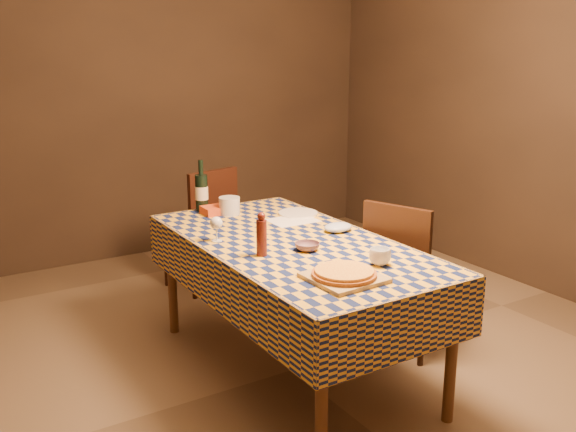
{
  "coord_description": "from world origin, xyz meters",
  "views": [
    {
      "loc": [
        -1.76,
        -2.79,
        1.81
      ],
      "look_at": [
        0.0,
        0.05,
        0.9
      ],
      "focal_mm": 40.0,
      "sensor_mm": 36.0,
      "label": 1
    }
  ],
  "objects_px": {
    "pizza": "(344,273)",
    "chair_far": "(205,222)",
    "white_plate": "(298,213)",
    "cutting_board": "(344,278)",
    "chair_right": "(404,269)",
    "dining_table": "(293,255)",
    "wine_bottle": "(202,192)",
    "bowl": "(307,247)"
  },
  "relations": [
    {
      "from": "white_plate",
      "to": "pizza",
      "type": "bearing_deg",
      "value": -112.35
    },
    {
      "from": "chair_far",
      "to": "chair_right",
      "type": "relative_size",
      "value": 1.0
    },
    {
      "from": "chair_far",
      "to": "pizza",
      "type": "bearing_deg",
      "value": -96.49
    },
    {
      "from": "cutting_board",
      "to": "chair_far",
      "type": "distance_m",
      "value": 2.05
    },
    {
      "from": "wine_bottle",
      "to": "chair_right",
      "type": "distance_m",
      "value": 1.35
    },
    {
      "from": "dining_table",
      "to": "cutting_board",
      "type": "xyz_separation_m",
      "value": [
        -0.11,
        -0.61,
        0.09
      ]
    },
    {
      "from": "white_plate",
      "to": "dining_table",
      "type": "bearing_deg",
      "value": -125.47
    },
    {
      "from": "cutting_board",
      "to": "bowl",
      "type": "bearing_deg",
      "value": 78.04
    },
    {
      "from": "white_plate",
      "to": "chair_far",
      "type": "xyz_separation_m",
      "value": [
        -0.21,
        0.95,
        -0.25
      ]
    },
    {
      "from": "pizza",
      "to": "wine_bottle",
      "type": "distance_m",
      "value": 1.48
    },
    {
      "from": "wine_bottle",
      "to": "white_plate",
      "type": "height_order",
      "value": "wine_bottle"
    },
    {
      "from": "white_plate",
      "to": "chair_right",
      "type": "height_order",
      "value": "chair_right"
    },
    {
      "from": "white_plate",
      "to": "cutting_board",
      "type": "bearing_deg",
      "value": -112.35
    },
    {
      "from": "chair_far",
      "to": "chair_right",
      "type": "bearing_deg",
      "value": -69.81
    },
    {
      "from": "bowl",
      "to": "chair_far",
      "type": "relative_size",
      "value": 0.14
    },
    {
      "from": "pizza",
      "to": "bowl",
      "type": "height_order",
      "value": "pizza"
    },
    {
      "from": "cutting_board",
      "to": "chair_far",
      "type": "relative_size",
      "value": 0.33
    },
    {
      "from": "cutting_board",
      "to": "chair_right",
      "type": "xyz_separation_m",
      "value": [
        0.8,
        0.48,
        -0.26
      ]
    },
    {
      "from": "dining_table",
      "to": "pizza",
      "type": "relative_size",
      "value": 5.2
    },
    {
      "from": "cutting_board",
      "to": "white_plate",
      "type": "distance_m",
      "value": 1.16
    },
    {
      "from": "pizza",
      "to": "bowl",
      "type": "distance_m",
      "value": 0.45
    },
    {
      "from": "dining_table",
      "to": "cutting_board",
      "type": "distance_m",
      "value": 0.63
    },
    {
      "from": "cutting_board",
      "to": "chair_right",
      "type": "distance_m",
      "value": 0.96
    },
    {
      "from": "pizza",
      "to": "white_plate",
      "type": "distance_m",
      "value": 1.16
    },
    {
      "from": "bowl",
      "to": "white_plate",
      "type": "height_order",
      "value": "bowl"
    },
    {
      "from": "wine_bottle",
      "to": "chair_far",
      "type": "height_order",
      "value": "wine_bottle"
    },
    {
      "from": "white_plate",
      "to": "chair_right",
      "type": "relative_size",
      "value": 0.26
    },
    {
      "from": "dining_table",
      "to": "white_plate",
      "type": "xyz_separation_m",
      "value": [
        0.33,
        0.46,
        0.08
      ]
    },
    {
      "from": "pizza",
      "to": "chair_right",
      "type": "height_order",
      "value": "chair_right"
    },
    {
      "from": "chair_far",
      "to": "white_plate",
      "type": "bearing_deg",
      "value": -77.43
    },
    {
      "from": "white_plate",
      "to": "chair_far",
      "type": "distance_m",
      "value": 1.0
    },
    {
      "from": "cutting_board",
      "to": "pizza",
      "type": "distance_m",
      "value": 0.02
    },
    {
      "from": "bowl",
      "to": "chair_far",
      "type": "bearing_deg",
      "value": 85.07
    },
    {
      "from": "white_plate",
      "to": "chair_far",
      "type": "height_order",
      "value": "chair_far"
    },
    {
      "from": "dining_table",
      "to": "chair_far",
      "type": "height_order",
      "value": "chair_far"
    },
    {
      "from": "cutting_board",
      "to": "chair_far",
      "type": "height_order",
      "value": "chair_far"
    },
    {
      "from": "pizza",
      "to": "chair_far",
      "type": "height_order",
      "value": "chair_far"
    },
    {
      "from": "cutting_board",
      "to": "bowl",
      "type": "relative_size",
      "value": 2.39
    },
    {
      "from": "cutting_board",
      "to": "wine_bottle",
      "type": "height_order",
      "value": "wine_bottle"
    },
    {
      "from": "dining_table",
      "to": "wine_bottle",
      "type": "relative_size",
      "value": 5.62
    },
    {
      "from": "pizza",
      "to": "chair_far",
      "type": "bearing_deg",
      "value": 83.51
    },
    {
      "from": "dining_table",
      "to": "pizza",
      "type": "height_order",
      "value": "pizza"
    }
  ]
}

